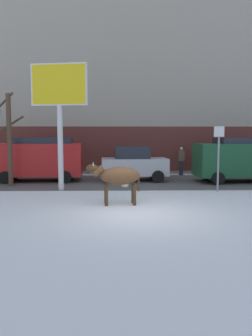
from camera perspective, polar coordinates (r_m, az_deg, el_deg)
name	(u,v)px	position (r m, az deg, el deg)	size (l,w,h in m)	color
ground_plane	(137,213)	(10.31, 1.88, -7.95)	(120.00, 120.00, 0.00)	white
road_strip	(129,182)	(17.23, 0.58, -2.41)	(60.00, 5.60, 0.01)	#514F4C
building_facade	(126,78)	(23.98, 0.06, 15.42)	(44.00, 6.10, 13.00)	#A39989
cow_brown	(118,177)	(11.43, -1.42, -1.54)	(1.92, 0.71, 1.54)	brown
billboard	(59,92)	(14.91, -11.60, 12.83)	(2.52, 0.61, 5.56)	silver
car_red_van	(39,158)	(17.98, -15.01, 1.71)	(4.70, 2.32, 2.32)	red
car_silver_hatchback	(134,164)	(17.51, 1.35, 0.76)	(3.59, 2.08, 1.86)	#B7BABF
car_darkgreen_van	(240,158)	(18.07, 19.37, 1.60)	(4.70, 2.32, 2.32)	#194C2D
pedestrian_near_billboard	(205,161)	(20.61, 13.70, 1.21)	(0.36, 0.24, 1.73)	#282833
pedestrian_by_cars	(181,161)	(20.27, 9.64, 1.22)	(0.36, 0.24, 1.73)	#282833
bare_tree_left_lot	(9,136)	(16.58, -19.86, 5.25)	(1.33, 1.40, 4.56)	#4C3828
street_sign	(219,153)	(14.58, 15.88, 2.48)	(0.44, 0.08, 2.82)	gray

